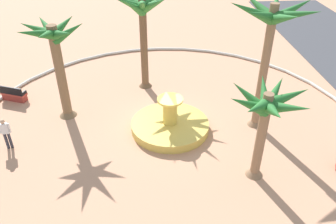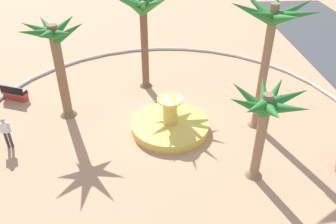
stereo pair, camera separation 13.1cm
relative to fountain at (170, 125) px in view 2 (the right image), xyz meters
name	(u,v)px [view 2 (the right image)]	position (x,y,z in m)	size (l,w,h in m)	color
ground_plane	(167,127)	(-0.26, -0.14, -0.29)	(80.00, 80.00, 0.00)	tan
plaza_curb	(167,125)	(-0.26, -0.14, -0.19)	(21.53, 21.53, 0.20)	silver
fountain	(170,125)	(0.00, 0.00, 0.00)	(4.15, 4.15, 1.93)	gold
palm_tree_near_fountain	(271,30)	(-0.09, 4.69, 5.09)	(4.16, 4.20, 6.89)	#8E6B4C
palm_tree_by_curb	(143,12)	(-4.95, -1.24, 4.58)	(4.06, 4.02, 6.25)	brown
palm_tree_mid_plaza	(55,49)	(-1.78, -5.74, 3.74)	(3.42, 3.43, 5.57)	brown
palm_tree_far_side	(265,111)	(3.76, 3.53, 3.18)	(3.50, 3.53, 4.51)	#8E6B4C
bench_west	(15,95)	(-3.74, -9.26, 0.06)	(1.04, 1.67, 1.00)	#B73D33
person_cyclist_helmet	(6,131)	(0.97, -8.10, 0.66)	(0.24, 0.53, 1.70)	#33333D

